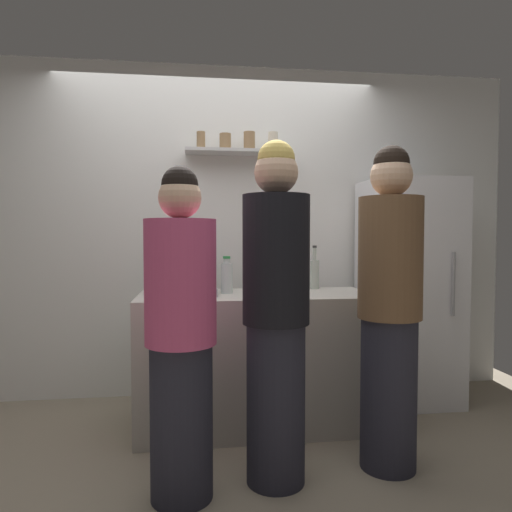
% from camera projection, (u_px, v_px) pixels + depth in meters
% --- Properties ---
extents(ground_plane, '(5.28, 5.28, 0.00)m').
position_uv_depth(ground_plane, '(229.00, 466.00, 2.53)').
color(ground_plane, gray).
extents(back_wall_assembly, '(4.80, 0.32, 2.60)m').
position_uv_depth(back_wall_assembly, '(218.00, 231.00, 3.71)').
color(back_wall_assembly, white).
rests_on(back_wall_assembly, ground).
extents(refrigerator, '(0.66, 0.62, 1.68)m').
position_uv_depth(refrigerator, '(408.00, 291.00, 3.52)').
color(refrigerator, white).
rests_on(refrigerator, ground).
extents(counter, '(1.54, 0.63, 0.88)m').
position_uv_depth(counter, '(256.00, 359.00, 3.07)').
color(counter, '#B7B2A8').
rests_on(counter, ground).
extents(baking_pan, '(0.34, 0.24, 0.05)m').
position_uv_depth(baking_pan, '(190.00, 291.00, 2.97)').
color(baking_pan, gray).
rests_on(baking_pan, counter).
extents(utensil_holder, '(0.10, 0.10, 0.22)m').
position_uv_depth(utensil_holder, '(276.00, 286.00, 2.97)').
color(utensil_holder, '#B2B2B7').
rests_on(utensil_holder, counter).
extents(wine_bottle_pale_glass, '(0.07, 0.07, 0.31)m').
position_uv_depth(wine_bottle_pale_glass, '(314.00, 273.00, 3.32)').
color(wine_bottle_pale_glass, '#B2BFB2').
rests_on(wine_bottle_pale_glass, counter).
extents(wine_bottle_dark_glass, '(0.06, 0.06, 0.31)m').
position_uv_depth(wine_bottle_dark_glass, '(209.00, 275.00, 3.22)').
color(wine_bottle_dark_glass, black).
rests_on(wine_bottle_dark_glass, counter).
extents(wine_bottle_amber_glass, '(0.07, 0.07, 0.31)m').
position_uv_depth(wine_bottle_amber_glass, '(155.00, 276.00, 3.02)').
color(wine_bottle_amber_glass, '#472814').
rests_on(wine_bottle_amber_glass, counter).
extents(water_bottle_plastic, '(0.08, 0.08, 0.25)m').
position_uv_depth(water_bottle_plastic, '(227.00, 277.00, 3.06)').
color(water_bottle_plastic, silver).
rests_on(water_bottle_plastic, counter).
extents(person_blonde, '(0.34, 0.34, 1.74)m').
position_uv_depth(person_blonde, '(276.00, 314.00, 2.33)').
color(person_blonde, '#262633').
rests_on(person_blonde, ground).
extents(person_brown_jacket, '(0.34, 0.34, 1.74)m').
position_uv_depth(person_brown_jacket, '(390.00, 309.00, 2.48)').
color(person_brown_jacket, '#262633').
rests_on(person_brown_jacket, ground).
extents(person_pink_top, '(0.34, 0.34, 1.59)m').
position_uv_depth(person_pink_top, '(181.00, 337.00, 2.19)').
color(person_pink_top, '#262633').
rests_on(person_pink_top, ground).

